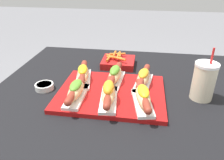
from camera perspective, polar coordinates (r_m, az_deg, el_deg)
patio_table at (r=1.17m, az=2.40°, el=-17.24°), size 1.10×0.92×0.71m
serving_tray at (r=0.89m, az=-0.20°, el=-3.39°), size 0.42×0.34×0.02m
hot_dog_0 at (r=0.84m, az=-9.35°, el=-2.62°), size 0.06×0.22×0.07m
hot_dog_1 at (r=0.80m, az=-0.90°, el=-3.38°), size 0.08×0.22×0.08m
hot_dog_2 at (r=0.79m, az=8.09°, el=-4.26°), size 0.09×0.22×0.07m
hot_dog_3 at (r=0.96m, az=-7.53°, el=1.70°), size 0.10×0.22×0.07m
hot_dog_4 at (r=0.94m, az=0.75°, el=1.28°), size 0.07×0.22×0.07m
hot_dog_5 at (r=0.92m, az=8.17°, el=0.59°), size 0.09×0.22×0.07m
sauce_bowl at (r=0.97m, az=-17.25°, el=-1.55°), size 0.08×0.08×0.02m
drink_cup at (r=0.91m, az=22.85°, el=-0.27°), size 0.09×0.09×0.21m
fries_basket at (r=1.15m, az=1.60°, el=4.74°), size 0.17×0.15×0.06m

